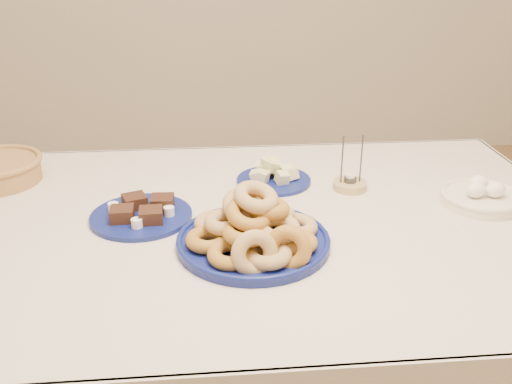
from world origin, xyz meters
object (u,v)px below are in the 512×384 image
(donut_platter, at_px, (254,232))
(candle_holder, at_px, (350,184))
(brownie_plate, at_px, (142,213))
(egg_bowl, at_px, (481,196))
(melon_plate, at_px, (273,175))
(dining_table, at_px, (254,256))

(donut_platter, bearing_deg, candle_holder, 45.73)
(brownie_plate, distance_m, egg_bowl, 0.90)
(melon_plate, relative_size, brownie_plate, 0.90)
(donut_platter, distance_m, candle_holder, 0.43)
(dining_table, bearing_deg, donut_platter, -94.75)
(donut_platter, bearing_deg, dining_table, 85.25)
(brownie_plate, bearing_deg, donut_platter, -32.26)
(melon_plate, bearing_deg, brownie_plate, -150.05)
(donut_platter, bearing_deg, melon_plate, 77.16)
(dining_table, bearing_deg, melon_plate, 72.66)
(donut_platter, bearing_deg, egg_bowl, 15.89)
(candle_holder, bearing_deg, donut_platter, -134.27)
(melon_plate, bearing_deg, egg_bowl, -20.53)
(donut_platter, relative_size, melon_plate, 1.60)
(melon_plate, bearing_deg, donut_platter, -102.84)
(donut_platter, relative_size, egg_bowl, 1.56)
(melon_plate, distance_m, brownie_plate, 0.42)
(brownie_plate, relative_size, candle_holder, 1.68)
(brownie_plate, xyz_separation_m, egg_bowl, (0.90, 0.01, 0.01))
(brownie_plate, height_order, egg_bowl, egg_bowl)
(dining_table, height_order, donut_platter, donut_platter)
(brownie_plate, bearing_deg, dining_table, -6.59)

